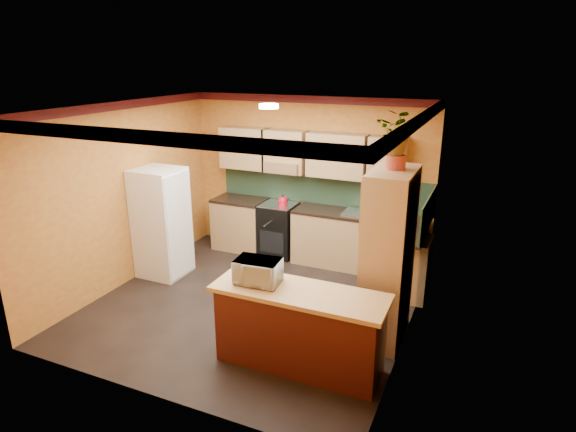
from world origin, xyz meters
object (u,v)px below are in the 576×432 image
(base_cabinets_back, at_px, (313,235))
(pantry, at_px, (388,258))
(stove, at_px, (279,229))
(microwave, at_px, (258,271))
(fridge, at_px, (161,223))
(breakfast_bar, at_px, (299,331))

(base_cabinets_back, relative_size, pantry, 1.74)
(stove, relative_size, microwave, 1.87)
(base_cabinets_back, distance_m, stove, 0.63)
(fridge, distance_m, breakfast_bar, 3.23)
(base_cabinets_back, bearing_deg, fridge, -143.62)
(base_cabinets_back, bearing_deg, pantry, -48.65)
(pantry, distance_m, breakfast_bar, 1.36)
(stove, bearing_deg, fridge, -132.74)
(fridge, bearing_deg, microwave, -30.38)
(stove, bearing_deg, base_cabinets_back, 0.00)
(stove, height_order, pantry, pantry)
(base_cabinets_back, distance_m, microwave, 2.94)
(pantry, bearing_deg, microwave, -141.28)
(pantry, height_order, microwave, pantry)
(stove, distance_m, fridge, 2.00)
(pantry, xyz_separation_m, microwave, (-1.21, -0.97, 0.01))
(base_cabinets_back, xyz_separation_m, breakfast_bar, (0.92, -2.84, 0.00))
(stove, xyz_separation_m, pantry, (2.27, -1.87, 0.59))
(fridge, height_order, pantry, pantry)
(pantry, bearing_deg, fridge, 173.28)
(base_cabinets_back, height_order, microwave, microwave)
(breakfast_bar, height_order, microwave, microwave)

